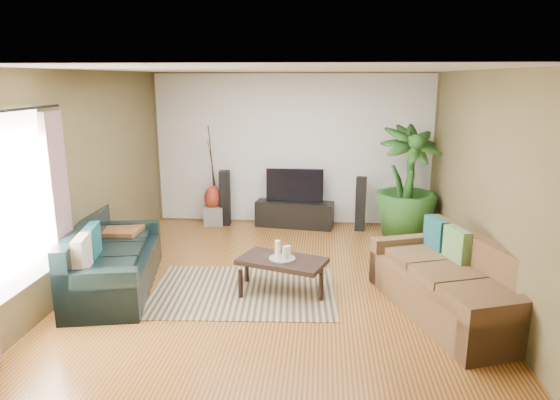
# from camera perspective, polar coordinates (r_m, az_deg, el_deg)

# --- Properties ---
(floor) EXTENTS (5.50, 5.50, 0.00)m
(floor) POSITION_cam_1_polar(r_m,az_deg,el_deg) (6.65, -0.15, -9.23)
(floor) COLOR olive
(floor) RESTS_ON ground
(ceiling) EXTENTS (5.50, 5.50, 0.00)m
(ceiling) POSITION_cam_1_polar(r_m,az_deg,el_deg) (6.12, -0.17, 14.72)
(ceiling) COLOR white
(ceiling) RESTS_ON ground
(wall_back) EXTENTS (5.00, 0.00, 5.00)m
(wall_back) POSITION_cam_1_polar(r_m,az_deg,el_deg) (8.95, 1.44, 5.76)
(wall_back) COLOR brown
(wall_back) RESTS_ON ground
(wall_front) EXTENTS (5.00, 0.00, 5.00)m
(wall_front) POSITION_cam_1_polar(r_m,az_deg,el_deg) (3.61, -4.13, -6.54)
(wall_front) COLOR brown
(wall_front) RESTS_ON ground
(wall_left) EXTENTS (0.00, 5.50, 5.50)m
(wall_left) POSITION_cam_1_polar(r_m,az_deg,el_deg) (6.93, -21.23, 2.45)
(wall_left) COLOR brown
(wall_left) RESTS_ON ground
(wall_right) EXTENTS (0.00, 5.50, 5.50)m
(wall_right) POSITION_cam_1_polar(r_m,az_deg,el_deg) (6.52, 22.30, 1.68)
(wall_right) COLOR brown
(wall_right) RESTS_ON ground
(backwall_panel) EXTENTS (4.90, 0.00, 4.90)m
(backwall_panel) POSITION_cam_1_polar(r_m,az_deg,el_deg) (8.94, 1.43, 5.75)
(backwall_panel) COLOR white
(backwall_panel) RESTS_ON ground
(window_pane) EXTENTS (0.00, 1.80, 1.80)m
(window_pane) POSITION_cam_1_polar(r_m,az_deg,el_deg) (5.55, -28.24, -0.38)
(window_pane) COLOR white
(window_pane) RESTS_ON ground
(curtain_far) EXTENTS (0.08, 0.35, 2.20)m
(curtain_far) POSITION_cam_1_polar(r_m,az_deg,el_deg) (6.21, -23.89, -0.94)
(curtain_far) COLOR gray
(curtain_far) RESTS_ON ground
(curtain_rod) EXTENTS (0.03, 1.90, 0.03)m
(curtain_rod) POSITION_cam_1_polar(r_m,az_deg,el_deg) (5.40, -28.88, 8.90)
(curtain_rod) COLOR black
(curtain_rod) RESTS_ON ground
(sofa_left) EXTENTS (1.26, 2.17, 0.85)m
(sofa_left) POSITION_cam_1_polar(r_m,az_deg,el_deg) (6.63, -18.36, -6.10)
(sofa_left) COLOR black
(sofa_left) RESTS_ON floor
(sofa_right) EXTENTS (1.61, 2.33, 0.85)m
(sofa_right) POSITION_cam_1_polar(r_m,az_deg,el_deg) (5.96, 18.80, -8.40)
(sofa_right) COLOR brown
(sofa_right) RESTS_ON floor
(area_rug) EXTENTS (2.36, 1.74, 0.01)m
(area_rug) POSITION_cam_1_polar(r_m,az_deg,el_deg) (6.36, -4.16, -10.33)
(area_rug) COLOR tan
(area_rug) RESTS_ON floor
(coffee_table) EXTENTS (1.18, 0.88, 0.43)m
(coffee_table) POSITION_cam_1_polar(r_m,az_deg,el_deg) (6.28, 0.25, -8.56)
(coffee_table) COLOR black
(coffee_table) RESTS_ON floor
(candle_tray) EXTENTS (0.32, 0.32, 0.01)m
(candle_tray) POSITION_cam_1_polar(r_m,az_deg,el_deg) (6.19, 0.25, -6.67)
(candle_tray) COLOR gray
(candle_tray) RESTS_ON coffee_table
(candle_tall) EXTENTS (0.07, 0.07, 0.21)m
(candle_tall) POSITION_cam_1_polar(r_m,az_deg,el_deg) (6.19, -0.28, -5.58)
(candle_tall) COLOR #F5E6CE
(candle_tall) RESTS_ON candle_tray
(candle_mid) EXTENTS (0.07, 0.07, 0.16)m
(candle_mid) POSITION_cam_1_polar(r_m,az_deg,el_deg) (6.12, 0.60, -6.04)
(candle_mid) COLOR beige
(candle_mid) RESTS_ON candle_tray
(candle_short) EXTENTS (0.07, 0.07, 0.13)m
(candle_short) POSITION_cam_1_polar(r_m,az_deg,el_deg) (6.22, 0.94, -5.86)
(candle_short) COLOR beige
(candle_short) RESTS_ON candle_tray
(tv_stand) EXTENTS (1.41, 0.59, 0.46)m
(tv_stand) POSITION_cam_1_polar(r_m,az_deg,el_deg) (8.93, 1.68, -1.61)
(tv_stand) COLOR black
(tv_stand) RESTS_ON floor
(television) EXTENTS (1.01, 0.05, 0.59)m
(television) POSITION_cam_1_polar(r_m,az_deg,el_deg) (8.80, 1.70, 1.69)
(television) COLOR black
(television) RESTS_ON tv_stand
(speaker_left) EXTENTS (0.19, 0.21, 1.00)m
(speaker_left) POSITION_cam_1_polar(r_m,az_deg,el_deg) (9.02, -6.30, 0.23)
(speaker_left) COLOR black
(speaker_left) RESTS_ON floor
(speaker_right) EXTENTS (0.20, 0.21, 0.94)m
(speaker_right) POSITION_cam_1_polar(r_m,az_deg,el_deg) (8.76, 9.20, -0.44)
(speaker_right) COLOR black
(speaker_right) RESTS_ON floor
(potted_plant) EXTENTS (1.35, 1.35, 1.85)m
(potted_plant) POSITION_cam_1_polar(r_m,az_deg,el_deg) (8.46, 14.33, 1.96)
(potted_plant) COLOR #224F1A
(potted_plant) RESTS_ON floor
(plant_pot) EXTENTS (0.34, 0.34, 0.27)m
(plant_pot) POSITION_cam_1_polar(r_m,az_deg,el_deg) (8.66, 14.01, -3.19)
(plant_pot) COLOR black
(plant_pot) RESTS_ON floor
(pedestal) EXTENTS (0.39, 0.39, 0.34)m
(pedestal) POSITION_cam_1_polar(r_m,az_deg,el_deg) (9.15, -7.62, -1.73)
(pedestal) COLOR gray
(pedestal) RESTS_ON floor
(vase) EXTENTS (0.31, 0.31, 0.44)m
(vase) POSITION_cam_1_polar(r_m,az_deg,el_deg) (9.07, -7.69, 0.25)
(vase) COLOR maroon
(vase) RESTS_ON pedestal
(side_table) EXTENTS (0.56, 0.56, 0.58)m
(side_table) POSITION_cam_1_polar(r_m,az_deg,el_deg) (7.34, -17.55, -5.21)
(side_table) COLOR brown
(side_table) RESTS_ON floor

